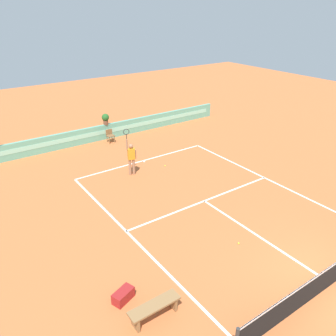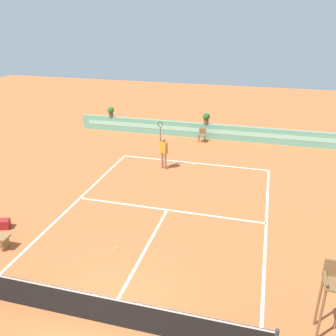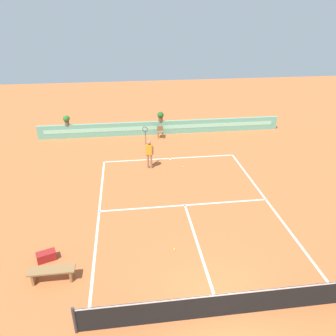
# 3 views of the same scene
# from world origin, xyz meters

# --- Properties ---
(ground_plane) EXTENTS (60.00, 60.00, 0.00)m
(ground_plane) POSITION_xyz_m (0.00, 6.00, 0.00)
(ground_plane) COLOR #BC6033
(court_lines) EXTENTS (8.32, 11.94, 0.01)m
(court_lines) POSITION_xyz_m (0.00, 6.72, 0.00)
(court_lines) COLOR white
(court_lines) RESTS_ON ground
(net) EXTENTS (8.92, 0.10, 1.00)m
(net) POSITION_xyz_m (0.00, 0.00, 0.51)
(net) COLOR #333333
(net) RESTS_ON ground
(back_wall_barrier) EXTENTS (18.00, 0.21, 1.00)m
(back_wall_barrier) POSITION_xyz_m (0.00, 16.39, 0.50)
(back_wall_barrier) COLOR #60A88E
(back_wall_barrier) RESTS_ON ground
(ball_kid_chair) EXTENTS (0.44, 0.44, 0.85)m
(ball_kid_chair) POSITION_xyz_m (-0.19, 15.66, 0.48)
(ball_kid_chair) COLOR brown
(ball_kid_chair) RESTS_ON ground
(bench_courtside) EXTENTS (1.60, 0.44, 0.51)m
(bench_courtside) POSITION_xyz_m (-5.47, 2.21, 0.38)
(bench_courtside) COLOR olive
(bench_courtside) RESTS_ON ground
(gear_bag) EXTENTS (0.78, 0.57, 0.36)m
(gear_bag) POSITION_xyz_m (-5.90, 3.32, 0.18)
(gear_bag) COLOR maroon
(gear_bag) RESTS_ON ground
(tennis_player) EXTENTS (0.60, 0.31, 2.58)m
(tennis_player) POSITION_xyz_m (-1.38, 10.71, 1.05)
(tennis_player) COLOR #9E7051
(tennis_player) RESTS_ON ground
(tennis_ball_near_baseline) EXTENTS (0.07, 0.07, 0.07)m
(tennis_ball_near_baseline) POSITION_xyz_m (0.63, 10.54, 0.03)
(tennis_ball_near_baseline) COLOR #CCE033
(tennis_ball_near_baseline) RESTS_ON ground
(tennis_ball_mid_court) EXTENTS (0.07, 0.07, 0.07)m
(tennis_ball_mid_court) POSITION_xyz_m (-0.99, 3.23, 0.03)
(tennis_ball_mid_court) COLOR #CCE033
(tennis_ball_mid_court) RESTS_ON ground
(potted_plant_centre) EXTENTS (0.48, 0.48, 0.72)m
(potted_plant_centre) POSITION_xyz_m (-0.09, 16.39, 1.41)
(potted_plant_centre) COLOR brown
(potted_plant_centre) RESTS_ON back_wall_barrier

